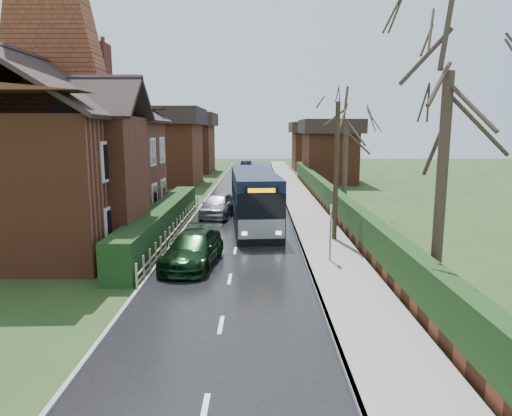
{
  "coord_description": "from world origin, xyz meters",
  "views": [
    {
      "loc": [
        1.04,
        -18.07,
        5.42
      ],
      "look_at": [
        0.95,
        3.11,
        1.8
      ],
      "focal_mm": 32.0,
      "sensor_mm": 36.0,
      "label": 1
    }
  ],
  "objects_px": {
    "bus": "(254,199)",
    "telegraph_pole": "(336,172)",
    "car_silver": "(218,205)",
    "bus_stop_sign": "(331,225)",
    "brick_house": "(62,151)",
    "car_green": "(193,249)"
  },
  "relations": [
    {
      "from": "brick_house",
      "to": "telegraph_pole",
      "type": "height_order",
      "value": "brick_house"
    },
    {
      "from": "bus",
      "to": "car_green",
      "type": "height_order",
      "value": "bus"
    },
    {
      "from": "brick_house",
      "to": "car_green",
      "type": "relative_size",
      "value": 3.15
    },
    {
      "from": "car_silver",
      "to": "bus_stop_sign",
      "type": "relative_size",
      "value": 1.8
    },
    {
      "from": "bus",
      "to": "bus_stop_sign",
      "type": "distance_m",
      "value": 8.4
    },
    {
      "from": "bus",
      "to": "car_green",
      "type": "relative_size",
      "value": 2.23
    },
    {
      "from": "brick_house",
      "to": "telegraph_pole",
      "type": "bearing_deg",
      "value": -3.96
    },
    {
      "from": "bus",
      "to": "bus_stop_sign",
      "type": "bearing_deg",
      "value": -72.23
    },
    {
      "from": "brick_house",
      "to": "bus_stop_sign",
      "type": "xyz_separation_m",
      "value": [
        12.73,
        -4.69,
        -2.75
      ]
    },
    {
      "from": "car_green",
      "to": "bus_stop_sign",
      "type": "relative_size",
      "value": 1.88
    },
    {
      "from": "bus_stop_sign",
      "to": "brick_house",
      "type": "bearing_deg",
      "value": 175.44
    },
    {
      "from": "car_green",
      "to": "car_silver",
      "type": "bearing_deg",
      "value": 96.58
    },
    {
      "from": "car_green",
      "to": "bus",
      "type": "bearing_deg",
      "value": 80.43
    },
    {
      "from": "bus",
      "to": "bus_stop_sign",
      "type": "height_order",
      "value": "bus"
    },
    {
      "from": "bus",
      "to": "car_green",
      "type": "distance_m",
      "value": 8.41
    },
    {
      "from": "brick_house",
      "to": "car_green",
      "type": "xyz_separation_m",
      "value": [
        7.13,
        -4.93,
        -3.7
      ]
    },
    {
      "from": "bus",
      "to": "telegraph_pole",
      "type": "xyz_separation_m",
      "value": [
        4.0,
        -4.02,
        1.89
      ]
    },
    {
      "from": "brick_house",
      "to": "telegraph_pole",
      "type": "relative_size",
      "value": 2.16
    },
    {
      "from": "telegraph_pole",
      "to": "car_silver",
      "type": "bearing_deg",
      "value": 145.09
    },
    {
      "from": "bus_stop_sign",
      "to": "bus",
      "type": "bearing_deg",
      "value": 128.01
    },
    {
      "from": "telegraph_pole",
      "to": "car_green",
      "type": "bearing_deg",
      "value": -136.96
    },
    {
      "from": "brick_house",
      "to": "car_green",
      "type": "bearing_deg",
      "value": -34.64
    }
  ]
}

